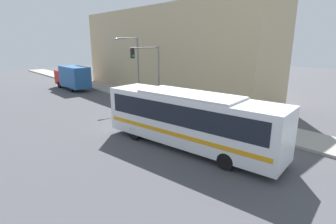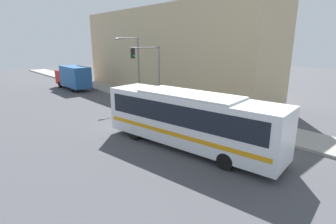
# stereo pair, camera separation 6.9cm
# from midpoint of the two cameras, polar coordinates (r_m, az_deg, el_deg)

# --- Properties ---
(ground_plane) EXTENTS (120.00, 120.00, 0.00)m
(ground_plane) POSITION_cam_midpoint_polar(r_m,az_deg,el_deg) (16.20, 6.37, -7.75)
(ground_plane) COLOR #47474C
(sidewalk) EXTENTS (3.39, 70.00, 0.18)m
(sidewalk) POSITION_cam_midpoint_polar(r_m,az_deg,el_deg) (35.16, -11.16, 4.65)
(sidewalk) COLOR gray
(sidewalk) RESTS_ON ground_plane
(building_facade) EXTENTS (6.00, 28.79, 10.20)m
(building_facade) POSITION_cam_midpoint_polar(r_m,az_deg,el_deg) (33.62, -0.38, 13.06)
(building_facade) COLOR tan
(building_facade) RESTS_ON ground_plane
(city_bus) EXTENTS (4.28, 11.56, 3.37)m
(city_bus) POSITION_cam_midpoint_polar(r_m,az_deg,el_deg) (15.58, 4.66, -1.11)
(city_bus) COLOR silver
(city_bus) RESTS_ON ground_plane
(delivery_truck) EXTENTS (2.23, 7.36, 3.12)m
(delivery_truck) POSITION_cam_midpoint_polar(r_m,az_deg,el_deg) (37.81, -19.92, 7.22)
(delivery_truck) COLOR #265999
(delivery_truck) RESTS_ON ground_plane
(fire_hydrant) EXTENTS (0.22, 0.29, 0.79)m
(fire_hydrant) POSITION_cam_midpoint_polar(r_m,az_deg,el_deg) (23.35, 4.32, 0.93)
(fire_hydrant) COLOR red
(fire_hydrant) RESTS_ON sidewalk
(traffic_light_pole) EXTENTS (3.28, 0.35, 5.69)m
(traffic_light_pole) POSITION_cam_midpoint_polar(r_m,az_deg,el_deg) (25.21, -3.83, 10.02)
(traffic_light_pole) COLOR slate
(traffic_light_pole) RESTS_ON sidewalk
(parking_meter) EXTENTS (0.14, 0.14, 1.31)m
(parking_meter) POSITION_cam_midpoint_polar(r_m,az_deg,el_deg) (24.78, 0.73, 2.95)
(parking_meter) COLOR slate
(parking_meter) RESTS_ON sidewalk
(street_lamp) EXTENTS (2.91, 0.28, 6.52)m
(street_lamp) POSITION_cam_midpoint_polar(r_m,az_deg,el_deg) (28.54, -7.10, 10.67)
(street_lamp) COLOR slate
(street_lamp) RESTS_ON sidewalk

